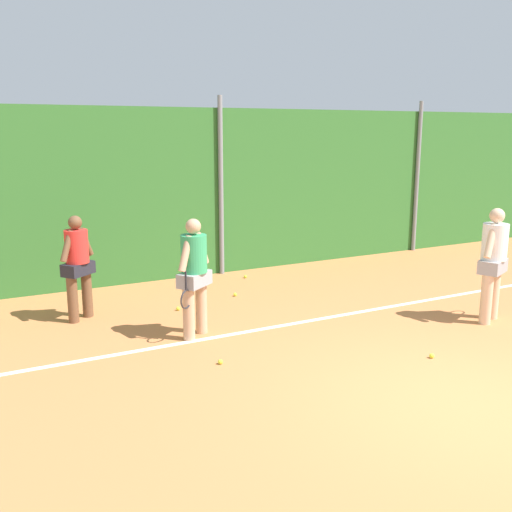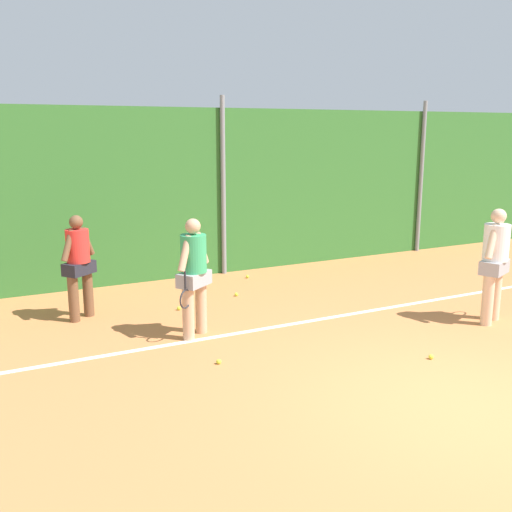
% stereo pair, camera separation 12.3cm
% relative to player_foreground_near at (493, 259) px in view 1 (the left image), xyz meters
% --- Properties ---
extents(ground_plane, '(28.52, 28.52, 0.00)m').
position_rel_player_foreground_near_xyz_m(ground_plane, '(-2.51, 0.07, -1.02)').
color(ground_plane, '#C67542').
extents(hedge_fence_backdrop, '(18.54, 0.25, 3.45)m').
position_rel_player_foreground_near_xyz_m(hedge_fence_backdrop, '(-2.51, 5.04, 0.70)').
color(hedge_fence_backdrop, '#33702D').
rests_on(hedge_fence_backdrop, ground_plane).
extents(fence_post_center, '(0.10, 0.10, 3.69)m').
position_rel_player_foreground_near_xyz_m(fence_post_center, '(-2.51, 4.87, 0.82)').
color(fence_post_center, gray).
rests_on(fence_post_center, ground_plane).
extents(fence_post_right, '(0.10, 0.10, 3.69)m').
position_rel_player_foreground_near_xyz_m(fence_post_right, '(2.84, 4.87, 0.82)').
color(fence_post_right, gray).
rests_on(fence_post_right, ground_plane).
extents(court_baseline_paint, '(13.55, 0.10, 0.01)m').
position_rel_player_foreground_near_xyz_m(court_baseline_paint, '(-2.51, 1.32, -1.02)').
color(court_baseline_paint, white).
rests_on(court_baseline_paint, ground_plane).
extents(player_foreground_near, '(0.76, 0.50, 1.82)m').
position_rel_player_foreground_near_xyz_m(player_foreground_near, '(0.00, 0.00, 0.00)').
color(player_foreground_near, beige).
rests_on(player_foreground_near, ground_plane).
extents(player_midcourt, '(0.65, 0.58, 1.77)m').
position_rel_player_foreground_near_xyz_m(player_midcourt, '(-4.45, 1.51, -0.03)').
color(player_midcourt, tan).
rests_on(player_midcourt, ground_plane).
extents(player_backcourt_far, '(0.60, 0.53, 1.70)m').
position_rel_player_foreground_near_xyz_m(player_backcourt_far, '(-5.80, 3.10, -0.07)').
color(player_backcourt_far, brown).
rests_on(player_backcourt_far, ground_plane).
extents(tennis_ball_0, '(0.07, 0.07, 0.07)m').
position_rel_player_foreground_near_xyz_m(tennis_ball_0, '(-4.25, 2.82, -0.99)').
color(tennis_ball_0, '#CCDB33').
rests_on(tennis_ball_0, ground_plane).
extents(tennis_ball_1, '(0.07, 0.07, 0.07)m').
position_rel_player_foreground_near_xyz_m(tennis_ball_1, '(-4.55, 0.36, -0.99)').
color(tennis_ball_1, '#CCDB33').
rests_on(tennis_ball_1, ground_plane).
extents(tennis_ball_2, '(0.07, 0.07, 0.07)m').
position_rel_player_foreground_near_xyz_m(tennis_ball_2, '(-2.24, 4.27, -0.99)').
color(tennis_ball_2, '#CCDB33').
rests_on(tennis_ball_2, ground_plane).
extents(tennis_ball_3, '(0.07, 0.07, 0.07)m').
position_rel_player_foreground_near_xyz_m(tennis_ball_3, '(-1.94, -0.76, -0.99)').
color(tennis_ball_3, '#CCDB33').
rests_on(tennis_ball_3, ground_plane).
extents(tennis_ball_4, '(0.07, 0.07, 0.07)m').
position_rel_player_foreground_near_xyz_m(tennis_ball_4, '(-3.12, 4.23, -0.99)').
color(tennis_ball_4, '#CCDB33').
rests_on(tennis_ball_4, ground_plane).
extents(tennis_ball_5, '(0.07, 0.07, 0.07)m').
position_rel_player_foreground_near_xyz_m(tennis_ball_5, '(-3.01, 3.15, -0.99)').
color(tennis_ball_5, '#CCDB33').
rests_on(tennis_ball_5, ground_plane).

